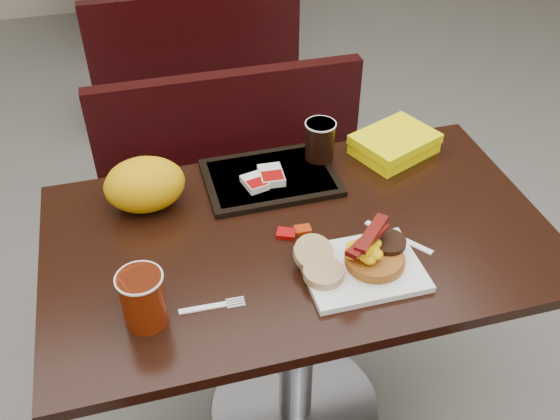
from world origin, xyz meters
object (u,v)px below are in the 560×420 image
object	(u,v)px
hashbrown_sleeve_left	(254,183)
fork	(203,308)
paper_bag	(145,185)
tray	(271,178)
bench_near_n	(242,190)
coffee_cup_far	(320,141)
bench_far_s	(191,50)
clamshell	(395,144)
coffee_cup_near	(143,299)
table_near	(297,335)
hashbrown_sleeve_right	(271,175)
pancake_stack	(375,258)
platter	(362,269)
knife	(398,237)

from	to	relation	value
hashbrown_sleeve_left	fork	bearing A→B (deg)	-131.81
hashbrown_sleeve_left	paper_bag	distance (m)	0.28
fork	tray	world-z (taller)	tray
bench_near_n	coffee_cup_far	distance (m)	0.64
bench_far_s	clamshell	distance (m)	1.73
coffee_cup_near	table_near	bearing A→B (deg)	24.78
bench_near_n	hashbrown_sleeve_right	xyz separation A→B (m)	(-0.02, -0.49, 0.42)
pancake_stack	hashbrown_sleeve_right	xyz separation A→B (m)	(-0.14, 0.36, -0.00)
table_near	coffee_cup_far	bearing A→B (deg)	63.35
pancake_stack	paper_bag	size ratio (longest dim) A/B	0.68
platter	knife	size ratio (longest dim) A/B	1.46
bench_far_s	coffee_cup_far	size ratio (longest dim) A/B	9.29
bench_near_n	knife	distance (m)	0.90
bench_far_s	knife	xyz separation A→B (m)	(0.22, -1.98, 0.39)
fork	hashbrown_sleeve_right	xyz separation A→B (m)	(0.25, 0.38, 0.02)
fork	clamshell	xyz separation A→B (m)	(0.62, 0.43, 0.03)
tray	pancake_stack	bearing A→B (deg)	-69.93
bench_near_n	coffee_cup_near	xyz separation A→B (m)	(-0.38, -0.87, 0.45)
fork	knife	world-z (taller)	same
pancake_stack	bench_far_s	bearing A→B (deg)	93.55
platter	coffee_cup_far	xyz separation A→B (m)	(0.04, 0.43, 0.06)
table_near	hashbrown_sleeve_left	world-z (taller)	hashbrown_sleeve_left
table_near	tray	world-z (taller)	tray
hashbrown_sleeve_right	clamshell	distance (m)	0.37
knife	hashbrown_sleeve_left	distance (m)	0.39
platter	coffee_cup_near	distance (m)	0.48
platter	clamshell	world-z (taller)	clamshell
tray	coffee_cup_far	size ratio (longest dim) A/B	3.18
table_near	platter	distance (m)	0.43
fork	bench_far_s	bearing A→B (deg)	84.64
fork	hashbrown_sleeve_left	world-z (taller)	hashbrown_sleeve_left
pancake_stack	tray	bearing A→B (deg)	110.49
hashbrown_sleeve_left	hashbrown_sleeve_right	distance (m)	0.05
bench_near_n	platter	xyz separation A→B (m)	(0.10, -0.86, 0.40)
platter	knife	bearing A→B (deg)	33.61
paper_bag	coffee_cup_near	bearing A→B (deg)	-96.26
pancake_stack	fork	world-z (taller)	pancake_stack
hashbrown_sleeve_right	coffee_cup_far	bearing A→B (deg)	25.39
bench_near_n	knife	bearing A→B (deg)	-74.16
table_near	hashbrown_sleeve_right	bearing A→B (deg)	94.37
bench_far_s	coffee_cup_near	xyz separation A→B (m)	(-0.38, -2.07, 0.45)
tray	bench_far_s	bearing A→B (deg)	89.10
fork	knife	distance (m)	0.49
table_near	fork	bearing A→B (deg)	-146.41
bench_far_s	hashbrown_sleeve_left	world-z (taller)	hashbrown_sleeve_left
tray	coffee_cup_near	bearing A→B (deg)	-132.88
clamshell	table_near	bearing A→B (deg)	-166.31
paper_bag	clamshell	bearing A→B (deg)	5.20
coffee_cup_near	coffee_cup_far	xyz separation A→B (m)	(0.51, 0.44, 0.01)
bench_near_n	hashbrown_sleeve_left	size ratio (longest dim) A/B	14.33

